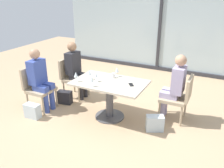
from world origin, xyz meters
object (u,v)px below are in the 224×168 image
Objects in this scene: chair_far_left at (72,76)px; chair_far_right at (180,96)px; wine_glass_0 at (92,79)px; wine_glass_2 at (76,75)px; wine_glass_4 at (96,75)px; handbag_1 at (65,97)px; dining_table_main at (110,91)px; chair_side_end at (37,86)px; person_side_end at (40,77)px; handbag_0 at (155,123)px; person_far_left at (76,68)px; person_far_right at (175,84)px; wine_glass_1 at (89,73)px; wine_glass_3 at (117,70)px; handbag_2 at (32,111)px; cell_phone_on_table at (131,85)px; coffee_cup at (113,76)px.

chair_far_right is at bearing 0.00° from chair_far_left.
wine_glass_0 and wine_glass_2 have the same top height.
wine_glass_0 and wine_glass_4 have the same top height.
chair_far_left is 1.04m from wine_glass_2.
dining_table_main is at bearing -14.83° from handbag_1.
dining_table_main is 1.52× the size of chair_side_end.
person_side_end is 2.36m from handbag_0.
person_far_right is at bearing 0.00° from person_far_left.
wine_glass_1 is 0.54m from wine_glass_3.
handbag_1 is (-0.57, 0.34, -0.72)m from wine_glass_2.
dining_table_main is 0.49m from wine_glass_0.
handbag_0 is at bearing 6.44° from person_side_end.
wine_glass_4 is (0.85, -0.57, 0.16)m from person_far_left.
person_far_left is 6.81× the size of wine_glass_3.
handbag_2 is (-2.22, -0.62, 0.00)m from handbag_0.
handbag_1 is at bearing 143.77° from cell_phone_on_table.
person_far_right reaches higher than chair_far_right.
handbag_1 is at bearing 168.84° from wine_glass_4.
handbag_2 is at bearing -65.16° from chair_side_end.
wine_glass_4 is at bearing 157.02° from cell_phone_on_table.
dining_table_main reaches higher than handbag_1.
wine_glass_1 is (1.08, 0.27, 0.37)m from chair_side_end.
chair_far_left is 9.67× the size of coffee_cup.
dining_table_main is 1.05× the size of person_side_end.
dining_table_main is 0.45m from wine_glass_3.
person_far_right is (1.08, 0.48, 0.16)m from dining_table_main.
wine_glass_1 reaches higher than coffee_cup.
person_far_right is at bearing 19.70° from wine_glass_1.
handbag_1 is (-1.09, -0.13, -0.64)m from coffee_cup.
cell_phone_on_table is 1.65m from handbag_1.
person_far_right is 6.81× the size of wine_glass_1.
handbag_2 is (-2.50, -1.15, -0.36)m from chair_far_right.
wine_glass_1 is 1.49m from handbag_0.
person_far_right is at bearing 46.75° from handbag_0.
chair_far_right is 1.25m from wine_glass_3.
wine_glass_2 is (-0.55, -0.26, 0.32)m from dining_table_main.
person_far_left reaches higher than coffee_cup.
chair_far_right is at bearing 30.13° from wine_glass_0.
handbag_1 is (0.35, 0.40, -0.36)m from chair_side_end.
person_side_end is at bearing -168.71° from wine_glass_4.
chair_far_right reaches higher than cell_phone_on_table.
person_far_right is at bearing 23.73° from handbag_2.
handbag_1 is at bearing -169.92° from person_far_right.
wine_glass_4 is at bearing -30.74° from chair_far_left.
wine_glass_1 is (0.79, -0.53, 0.37)m from chair_far_left.
wine_glass_3 is (1.37, 0.63, 0.16)m from person_side_end.
person_far_left is at bearing 63.31° from chair_side_end.
wine_glass_4 reaches higher than dining_table_main.
wine_glass_2 is at bearing -155.72° from person_far_right.
wine_glass_3 reaches higher than chair_far_left.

